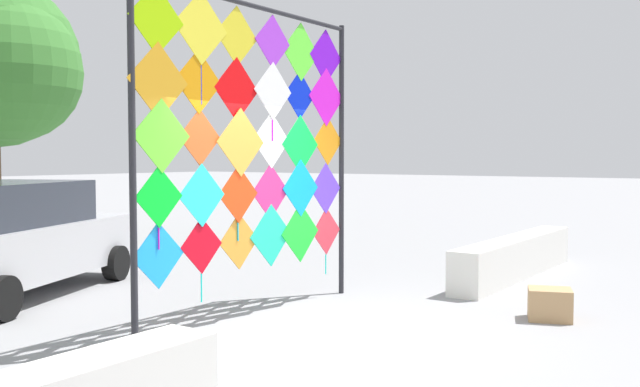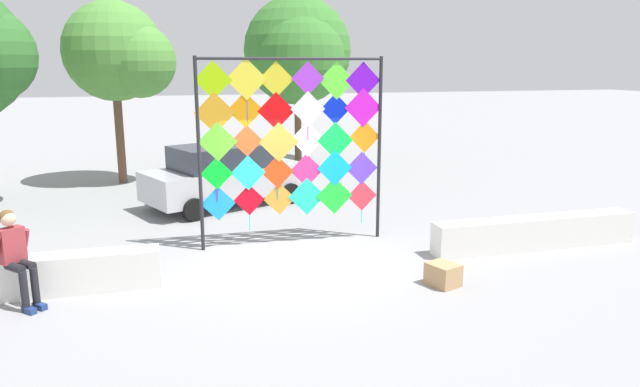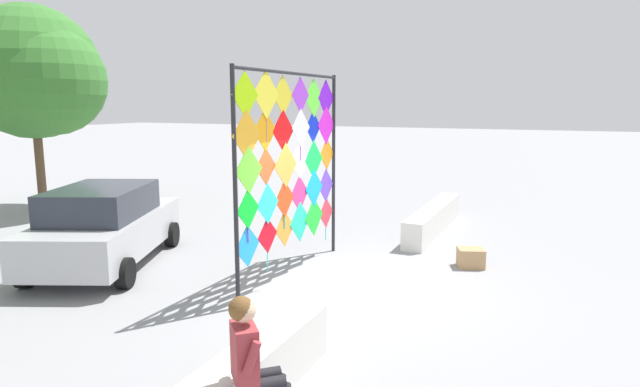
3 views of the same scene
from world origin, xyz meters
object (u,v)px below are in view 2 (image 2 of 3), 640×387
(parked_car, at_px, (225,175))
(tree_palm_like, at_px, (299,53))
(seated_vendor, at_px, (16,251))
(cardboard_box_large, at_px, (443,274))
(kite_display_rack, at_px, (292,136))
(tree_far_right, at_px, (119,55))

(parked_car, xyz_separation_m, tree_palm_like, (3.32, 5.72, 3.12))
(seated_vendor, xyz_separation_m, cardboard_box_large, (6.46, -0.89, -0.68))
(kite_display_rack, distance_m, cardboard_box_large, 3.97)
(seated_vendor, xyz_separation_m, parked_car, (3.67, 5.61, -0.07))
(seated_vendor, height_order, tree_palm_like, tree_palm_like)
(kite_display_rack, distance_m, tree_far_right, 8.24)
(kite_display_rack, bearing_deg, parked_car, 104.86)
(kite_display_rack, distance_m, seated_vendor, 5.20)
(tree_palm_like, bearing_deg, kite_display_rack, -104.24)
(kite_display_rack, height_order, seated_vendor, kite_display_rack)
(seated_vendor, bearing_deg, tree_far_right, 82.97)
(cardboard_box_large, bearing_deg, kite_display_rack, 122.42)
(seated_vendor, height_order, tree_far_right, tree_far_right)
(seated_vendor, relative_size, parked_car, 0.34)
(tree_palm_like, bearing_deg, tree_far_right, -160.79)
(parked_car, height_order, tree_far_right, tree_far_right)
(tree_far_right, xyz_separation_m, tree_palm_like, (5.84, 2.04, 0.12))
(cardboard_box_large, relative_size, tree_palm_like, 0.08)
(parked_car, height_order, tree_palm_like, tree_palm_like)
(kite_display_rack, height_order, tree_palm_like, tree_palm_like)
(tree_far_right, distance_m, tree_palm_like, 6.19)
(seated_vendor, xyz_separation_m, tree_far_right, (1.15, 9.29, 2.92))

